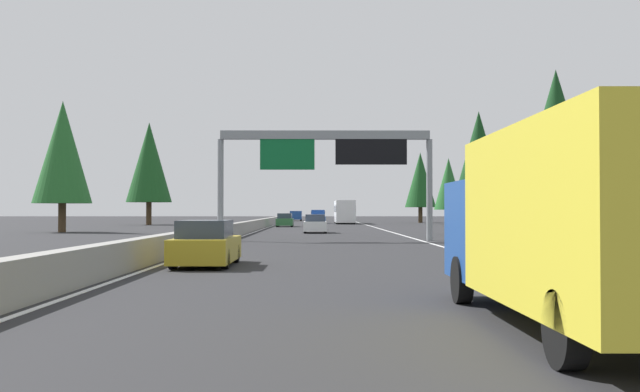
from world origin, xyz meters
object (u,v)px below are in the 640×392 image
Objects in this scene: box_truck_distant_b at (575,222)px; conifer_right_mid at (479,160)px; sign_gantry_overhead at (328,153)px; conifer_right_far at (449,184)px; pickup_mid_right at (318,217)px; conifer_right_near at (556,134)px; sedan_mid_center at (206,245)px; bus_far_center at (344,211)px; sedan_far_left at (315,224)px; conifer_left_mid at (63,152)px; minivan_mid_left at (296,215)px; conifer_right_distant at (420,180)px; conifer_left_far at (149,162)px; sedan_far_right at (285,220)px.

conifer_right_mid reaches higher than box_truck_distant_b.
conifer_right_far is at bearing -17.89° from sign_gantry_overhead.
conifer_right_mid is at bearing -165.75° from pickup_mid_right.
conifer_right_near is (7.90, -16.11, 1.95)m from sign_gantry_overhead.
sedan_mid_center is 0.38× the size of bus_far_center.
pickup_mid_right is (42.66, -0.33, 0.23)m from sedan_far_left.
conifer_left_mid is at bearing 131.94° from conifer_right_far.
minivan_mid_left is at bearing 3.69° from box_truck_distant_b.
pickup_mid_right is at bearing -0.44° from sedan_far_left.
conifer_right_mid is at bearing -10.87° from box_truck_distant_b.
conifer_right_mid is 0.89× the size of conifer_right_distant.
conifer_left_far reaches higher than sedan_far_left.
minivan_mid_left is (26.20, 7.29, -0.77)m from bus_far_center.
sedan_far_left is at bearing 162.30° from conifer_right_distant.
minivan_mid_left is (101.05, -0.08, 0.27)m from sedan_mid_center.
box_truck_distant_b is 0.99× the size of conifer_right_far.
box_truck_distant_b is at bearing -177.69° from pickup_mid_right.
box_truck_distant_b is 1.93× the size of sedan_far_left.
minivan_mid_left is 0.55× the size of conifer_right_mid.
sign_gantry_overhead is at bearing 162.11° from conifer_right_far.
sedan_far_left is 50.49m from conifer_right_distant.
conifer_left_far is at bearing 43.47° from conifer_right_near.
conifer_right_near is (39.74, -12.95, 5.49)m from box_truck_distant_b.
conifer_right_far is at bearing -55.87° from sedan_far_right.
sedan_mid_center is 0.34× the size of conifer_left_far.
sign_gantry_overhead is 82.01m from minivan_mid_left.
conifer_right_near is at bearing -36.86° from sedan_mid_center.
conifer_right_mid reaches higher than bus_far_center.
pickup_mid_right reaches higher than sedan_mid_center.
pickup_mid_right reaches higher than sedan_far_left.
sedan_far_left is at bearing -177.10° from minivan_mid_left.
conifer_right_distant is at bearing 1.70° from conifer_right_near.
pickup_mid_right is (76.88, -3.80, 0.23)m from sedan_mid_center.
pickup_mid_right is 0.55× the size of conifer_right_distant.
conifer_left_mid is (48.63, 24.67, 4.95)m from box_truck_distant_b.
conifer_right_near is (-47.70, -12.99, 5.39)m from bus_far_center.
sedan_far_left is 13.69m from conifer_right_mid.
conifer_left_mid is (8.90, 37.62, -0.54)m from conifer_right_near.
conifer_right_near is 54.71m from conifer_left_far.
sedan_far_right is 0.48× the size of conifer_right_mid.
sedan_far_right is (56.19, -0.10, 0.00)m from sedan_mid_center.
sedan_far_right is (21.97, 3.37, 0.00)m from sedan_far_left.
bus_far_center is (18.66, -7.26, 1.03)m from sedan_far_right.
conifer_right_mid is at bearing -107.95° from sedan_far_left.
conifer_left_mid is (5.76, 32.90, 1.00)m from conifer_right_mid.
conifer_left_far reaches higher than sedan_far_right.
box_truck_distant_b is 46.99m from sedan_far_left.
conifer_right_near is (-29.04, -20.25, 6.42)m from sedan_far_right.
conifer_right_distant is at bearing -35.78° from sedan_far_right.
conifer_right_near is at bearing -161.58° from pickup_mid_right.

